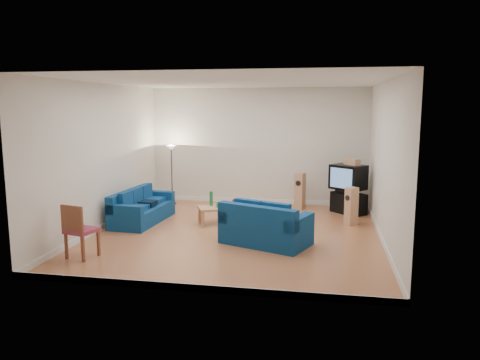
% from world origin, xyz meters
% --- Properties ---
extents(room, '(6.01, 6.51, 3.21)m').
position_xyz_m(room, '(0.00, 0.00, 1.54)').
color(room, brown).
rests_on(room, ground).
extents(sofa_three_seat, '(0.97, 2.00, 0.75)m').
position_xyz_m(sofa_three_seat, '(-2.42, 0.61, 0.28)').
color(sofa_three_seat, navy).
rests_on(sofa_three_seat, ground).
extents(sofa_loveseat, '(1.89, 1.48, 0.83)m').
position_xyz_m(sofa_loveseat, '(0.69, -0.70, 0.32)').
color(sofa_loveseat, navy).
rests_on(sofa_loveseat, ground).
extents(coffee_table, '(1.25, 0.98, 0.41)m').
position_xyz_m(coffee_table, '(-0.47, 0.79, 0.35)').
color(coffee_table, tan).
rests_on(coffee_table, ground).
extents(bottle, '(0.09, 0.09, 0.33)m').
position_xyz_m(bottle, '(-0.76, 0.81, 0.57)').
color(bottle, '#197233').
rests_on(bottle, coffee_table).
extents(tissue_box, '(0.23, 0.15, 0.09)m').
position_xyz_m(tissue_box, '(-0.51, 0.71, 0.45)').
color(tissue_box, green).
rests_on(tissue_box, coffee_table).
extents(red_canister, '(0.13, 0.13, 0.14)m').
position_xyz_m(red_canister, '(-0.23, 0.91, 0.48)').
color(red_canister, red).
rests_on(red_canister, coffee_table).
extents(remote, '(0.17, 0.09, 0.02)m').
position_xyz_m(remote, '(-0.17, 0.64, 0.42)').
color(remote, black).
rests_on(remote, coffee_table).
extents(tv_stand, '(0.94, 0.95, 0.53)m').
position_xyz_m(tv_stand, '(2.45, 2.38, 0.26)').
color(tv_stand, black).
rests_on(tv_stand, ground).
extents(av_receiver, '(0.59, 0.57, 0.11)m').
position_xyz_m(av_receiver, '(2.40, 2.43, 0.58)').
color(av_receiver, black).
rests_on(av_receiver, tv_stand).
extents(television, '(0.99, 0.95, 0.61)m').
position_xyz_m(television, '(2.41, 2.35, 0.94)').
color(television, black).
rests_on(television, av_receiver).
extents(centre_speaker, '(0.41, 0.47, 0.16)m').
position_xyz_m(centre_speaker, '(2.49, 2.36, 1.32)').
color(centre_speaker, tan).
rests_on(centre_speaker, television).
extents(speaker_left, '(0.30, 0.34, 0.96)m').
position_xyz_m(speaker_left, '(1.20, 2.70, 0.48)').
color(speaker_left, tan).
rests_on(speaker_left, ground).
extents(speaker_right, '(0.32, 0.32, 0.87)m').
position_xyz_m(speaker_right, '(2.45, 1.21, 0.44)').
color(speaker_right, tan).
rests_on(speaker_right, ground).
extents(floor_lamp, '(0.28, 0.28, 1.63)m').
position_xyz_m(floor_lamp, '(-2.34, 2.70, 1.35)').
color(floor_lamp, black).
rests_on(floor_lamp, ground).
extents(dining_chair, '(0.58, 0.58, 1.00)m').
position_xyz_m(dining_chair, '(-2.46, -2.13, 0.56)').
color(dining_chair, brown).
rests_on(dining_chair, ground).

